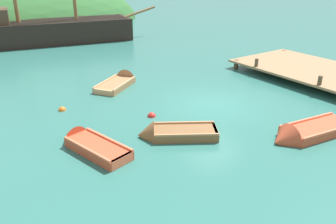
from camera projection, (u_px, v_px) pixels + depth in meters
ground_plane at (213, 104)px, 15.77m from camera, size 120.00×120.00×0.00m
dock at (311, 69)px, 19.49m from camera, size 5.21×8.06×1.57m
sailing_ship at (46, 35)px, 27.77m from camera, size 16.17×6.04×10.89m
rowboat_portside at (171, 134)px, 12.73m from camera, size 3.08×2.50×1.06m
rowboat_center at (305, 134)px, 12.73m from camera, size 3.70×1.67×1.15m
rowboat_outer_left at (89, 145)px, 11.93m from camera, size 1.70×3.28×0.96m
rowboat_near_dock at (120, 83)px, 18.34m from camera, size 3.18×2.70×1.14m
buoy_red at (152, 116)px, 14.48m from camera, size 0.35×0.35×0.35m
buoy_orange at (62, 110)px, 15.09m from camera, size 0.33×0.33×0.33m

